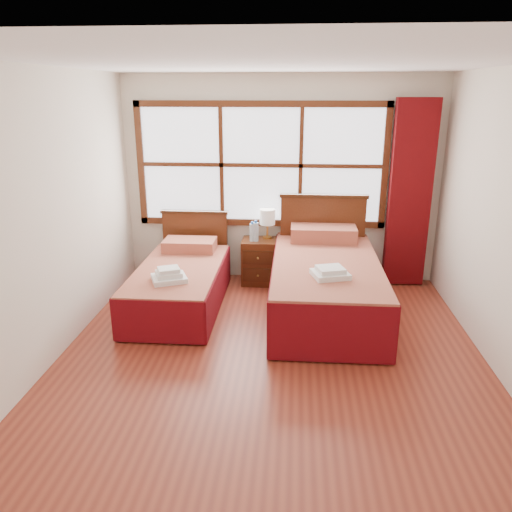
{
  "coord_description": "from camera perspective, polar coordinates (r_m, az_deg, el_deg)",
  "views": [
    {
      "loc": [
        0.19,
        -4.09,
        2.38
      ],
      "look_at": [
        -0.19,
        0.7,
        0.79
      ],
      "focal_mm": 35.0,
      "sensor_mm": 36.0,
      "label": 1
    }
  ],
  "objects": [
    {
      "name": "floor",
      "position": [
        4.74,
        1.69,
        -11.89
      ],
      "size": [
        4.5,
        4.5,
        0.0
      ],
      "primitive_type": "plane",
      "color": "maroon",
      "rests_on": "ground"
    },
    {
      "name": "ceiling",
      "position": [
        4.1,
        2.05,
        21.31
      ],
      "size": [
        4.5,
        4.5,
        0.0
      ],
      "primitive_type": "plane",
      "rotation": [
        3.14,
        0.0,
        0.0
      ],
      "color": "white",
      "rests_on": "wall_back"
    },
    {
      "name": "wall_back",
      "position": [
        6.44,
        2.83,
        8.6
      ],
      "size": [
        4.0,
        0.0,
        4.0
      ],
      "primitive_type": "plane",
      "rotation": [
        1.57,
        0.0,
        0.0
      ],
      "color": "silver",
      "rests_on": "floor"
    },
    {
      "name": "wall_left",
      "position": [
        4.77,
        -22.98,
        3.69
      ],
      "size": [
        0.0,
        4.5,
        4.5
      ],
      "primitive_type": "plane",
      "rotation": [
        1.57,
        0.0,
        1.57
      ],
      "color": "silver",
      "rests_on": "floor"
    },
    {
      "name": "window",
      "position": [
        6.38,
        0.57,
        10.35
      ],
      "size": [
        3.16,
        0.06,
        1.56
      ],
      "color": "white",
      "rests_on": "wall_back"
    },
    {
      "name": "curtain",
      "position": [
        6.48,
        17.17,
        6.7
      ],
      "size": [
        0.5,
        0.16,
        2.3
      ],
      "primitive_type": "cube",
      "color": "#650A0D",
      "rests_on": "wall_back"
    },
    {
      "name": "bed_left",
      "position": [
        5.84,
        -8.63,
        -3.03
      ],
      "size": [
        0.95,
        1.97,
        0.91
      ],
      "color": "#371A0B",
      "rests_on": "floor"
    },
    {
      "name": "bed_right",
      "position": [
        5.68,
        7.9,
        -2.86
      ],
      "size": [
        1.18,
        2.29,
        1.15
      ],
      "color": "#371A0B",
      "rests_on": "floor"
    },
    {
      "name": "nightstand",
      "position": [
        6.45,
        0.36,
        -0.62
      ],
      "size": [
        0.44,
        0.43,
        0.58
      ],
      "color": "#4E2411",
      "rests_on": "floor"
    },
    {
      "name": "towels_left",
      "position": [
        5.31,
        -9.92,
        -2.23
      ],
      "size": [
        0.44,
        0.41,
        0.15
      ],
      "rotation": [
        0.0,
        0.0,
        0.4
      ],
      "color": "white",
      "rests_on": "bed_left"
    },
    {
      "name": "towels_right",
      "position": [
        5.04,
        8.48,
        -1.9
      ],
      "size": [
        0.41,
        0.39,
        0.1
      ],
      "rotation": [
        0.0,
        0.0,
        0.29
      ],
      "color": "white",
      "rests_on": "bed_right"
    },
    {
      "name": "lamp",
      "position": [
        6.38,
        1.31,
        4.39
      ],
      "size": [
        0.2,
        0.2,
        0.38
      ],
      "color": "gold",
      "rests_on": "nightstand"
    },
    {
      "name": "bottle_near",
      "position": [
        6.28,
        -0.03,
        2.8
      ],
      "size": [
        0.07,
        0.07,
        0.27
      ],
      "color": "#A8C7D8",
      "rests_on": "nightstand"
    },
    {
      "name": "bottle_far",
      "position": [
        6.29,
        -0.43,
        2.74
      ],
      "size": [
        0.07,
        0.07,
        0.25
      ],
      "color": "#A8C7D8",
      "rests_on": "nightstand"
    }
  ]
}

